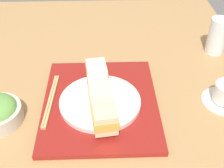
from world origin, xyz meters
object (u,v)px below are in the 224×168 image
at_px(sandwich_nearmost, 97,72).
at_px(sandwich_inner_far, 101,100).
at_px(drinking_glass, 218,36).
at_px(chopsticks_pair, 51,100).
at_px(sandwich_inner_near, 99,86).
at_px(sandwich_farmost, 104,117).
at_px(sandwich_plate, 100,102).

height_order(sandwich_nearmost, sandwich_inner_far, sandwich_inner_far).
distance_m(sandwich_nearmost, drinking_glass, 0.45).
bearing_deg(chopsticks_pair, sandwich_inner_near, 96.79).
height_order(sandwich_inner_far, sandwich_farmost, sandwich_farmost).
distance_m(sandwich_plate, sandwich_inner_far, 0.05).
bearing_deg(sandwich_nearmost, sandwich_farmost, 5.50).
bearing_deg(sandwich_farmost, sandwich_plate, -174.50).
distance_m(sandwich_inner_far, sandwich_farmost, 0.06).
distance_m(sandwich_nearmost, chopsticks_pair, 0.16).
bearing_deg(sandwich_plate, sandwich_inner_near, -174.50).
xyz_separation_m(sandwich_inner_far, sandwich_farmost, (0.06, 0.01, 0.00)).
bearing_deg(sandwich_farmost, sandwich_inner_near, -174.50).
bearing_deg(sandwich_plate, chopsticks_pair, -96.51).
relative_size(sandwich_inner_near, drinking_glass, 0.66).
bearing_deg(drinking_glass, sandwich_plate, -55.99).
bearing_deg(chopsticks_pair, drinking_glass, 115.37).
bearing_deg(drinking_glass, sandwich_inner_far, -52.79).
bearing_deg(sandwich_nearmost, drinking_glass, 113.23).
relative_size(sandwich_inner_far, chopsticks_pair, 0.38).
distance_m(sandwich_farmost, drinking_glass, 0.54).
distance_m(sandwich_inner_near, sandwich_inner_far, 0.06).
height_order(sandwich_plate, sandwich_inner_far, sandwich_inner_far).
xyz_separation_m(sandwich_farmost, drinking_glass, (-0.37, 0.40, 0.00)).
height_order(sandwich_plate, drinking_glass, drinking_glass).
bearing_deg(sandwich_nearmost, chopsticks_pair, -58.25).
bearing_deg(sandwich_farmost, drinking_glass, 132.98).
relative_size(sandwich_plate, chopsticks_pair, 1.05).
xyz_separation_m(sandwich_plate, sandwich_farmost, (0.10, 0.01, 0.04)).
xyz_separation_m(sandwich_plate, sandwich_inner_far, (0.03, 0.00, 0.03)).
bearing_deg(sandwich_plate, drinking_glass, 124.01).
xyz_separation_m(sandwich_nearmost, drinking_glass, (-0.18, 0.42, 0.01)).
height_order(sandwich_inner_near, chopsticks_pair, sandwich_inner_near).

